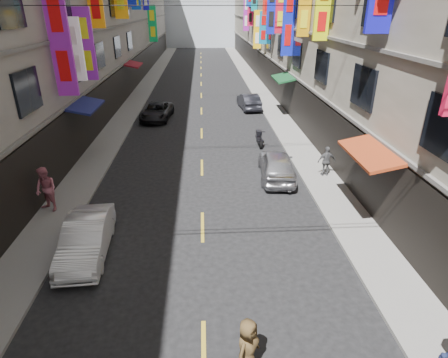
{
  "coord_description": "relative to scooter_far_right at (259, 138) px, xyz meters",
  "views": [
    {
      "loc": [
        0.13,
        5.35,
        7.92
      ],
      "look_at": [
        0.58,
        13.26,
        4.25
      ],
      "focal_mm": 30.0,
      "sensor_mm": 36.0,
      "label": 1
    }
  ],
  "objects": [
    {
      "name": "car_right_far",
      "position": [
        0.41,
        9.1,
        0.21
      ],
      "size": [
        1.77,
        4.08,
        1.3
      ],
      "primitive_type": "imported",
      "rotation": [
        0.0,
        0.0,
        3.24
      ],
      "color": "#23232A",
      "rests_on": "ground"
    },
    {
      "name": "pedestrian_crossing",
      "position": [
        -2.57,
        -15.92,
        0.35
      ],
      "size": [
        0.88,
        0.94,
        1.59
      ],
      "primitive_type": "imported",
      "rotation": [
        0.0,
        0.0,
        0.96
      ],
      "color": "#4E3B1F",
      "rests_on": "ground"
    },
    {
      "name": "car_left_far",
      "position": [
        -6.99,
        6.29,
        0.17
      ],
      "size": [
        2.48,
        4.58,
        1.22
      ],
      "primitive_type": "imported",
      "rotation": [
        0.0,
        0.0,
        -0.11
      ],
      "color": "black",
      "rests_on": "ground"
    },
    {
      "name": "pedestrian_rfar",
      "position": [
        2.64,
        -5.03,
        0.44
      ],
      "size": [
        0.94,
        0.58,
        1.53
      ],
      "primitive_type": "imported",
      "rotation": [
        0.0,
        0.0,
        3.23
      ],
      "color": "#4E4E51",
      "rests_on": "sidewalk_right"
    },
    {
      "name": "lane_markings",
      "position": [
        -3.59,
        11.61,
        -0.44
      ],
      "size": [
        0.12,
        80.2,
        0.01
      ],
      "color": "gold",
      "rests_on": "ground"
    },
    {
      "name": "street_awnings",
      "position": [
        -4.85,
        -1.39,
        2.56
      ],
      "size": [
        13.99,
        35.2,
        0.41
      ],
      "color": "#144C17",
      "rests_on": "ground"
    },
    {
      "name": "scooter_far_right",
      "position": [
        0.0,
        0.0,
        0.0
      ],
      "size": [
        0.5,
        1.8,
        1.14
      ],
      "rotation": [
        0.0,
        0.0,
        3.14
      ],
      "color": "black",
      "rests_on": "ground"
    },
    {
      "name": "car_left_mid",
      "position": [
        -7.59,
        -10.94,
        0.21
      ],
      "size": [
        1.64,
        4.05,
        1.31
      ],
      "primitive_type": "imported",
      "rotation": [
        0.0,
        0.0,
        0.06
      ],
      "color": "white",
      "rests_on": "ground"
    },
    {
      "name": "sidewalk_right",
      "position": [
        2.41,
        14.61,
        -0.38
      ],
      "size": [
        2.0,
        90.0,
        0.12
      ],
      "primitive_type": "cube",
      "color": "slate",
      "rests_on": "ground"
    },
    {
      "name": "sidewalk_left",
      "position": [
        -9.59,
        14.61,
        -0.38
      ],
      "size": [
        2.0,
        90.0,
        0.12
      ],
      "primitive_type": "cube",
      "color": "slate",
      "rests_on": "ground"
    },
    {
      "name": "car_right_mid",
      "position": [
        0.17,
        -4.93,
        0.27
      ],
      "size": [
        2.02,
        4.28,
        1.42
      ],
      "primitive_type": "imported",
      "rotation": [
        0.0,
        0.0,
        3.06
      ],
      "color": "#B2B2B7",
      "rests_on": "ground"
    },
    {
      "name": "pedestrian_lfar",
      "position": [
        -9.98,
        -7.9,
        0.64
      ],
      "size": [
        1.13,
        1.03,
        1.92
      ],
      "primitive_type": "imported",
      "rotation": [
        0.0,
        0.0,
        -0.54
      ],
      "color": "#C26777",
      "rests_on": "sidewalk_left"
    }
  ]
}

